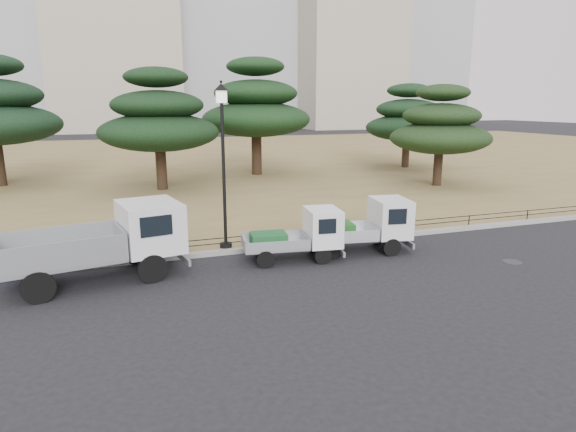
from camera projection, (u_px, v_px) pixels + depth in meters
name	position (u px, v px, depth m)	size (l,w,h in m)	color
ground	(310.00, 272.00, 14.43)	(220.00, 220.00, 0.00)	black
lawn	(183.00, 160.00, 42.58)	(120.00, 56.00, 0.15)	olive
curb	(282.00, 246.00, 16.80)	(120.00, 0.25, 0.16)	gray
truck_large	(104.00, 240.00, 13.59)	(5.17, 2.82, 2.14)	black
truck_kei_front	(300.00, 235.00, 15.45)	(3.25, 1.68, 1.65)	black
truck_kei_rear	(366.00, 226.00, 16.32)	(3.61, 1.94, 1.79)	black
street_lamp	(223.00, 139.00, 15.61)	(0.49, 0.49, 5.42)	black
pipe_fence	(281.00, 235.00, 16.86)	(38.00, 0.04, 0.40)	black
tarp_pile	(2.00, 256.00, 14.16)	(1.70, 1.36, 1.02)	#131695
manhole	(512.00, 262.00, 15.38)	(0.60, 0.60, 0.01)	#2D2D30
pine_center_left	(159.00, 120.00, 26.75)	(6.65, 6.65, 6.76)	black
pine_center_right	(256.00, 108.00, 32.48)	(7.37, 7.37, 7.82)	black
pine_east_near	(441.00, 128.00, 28.21)	(5.85, 5.85, 5.91)	black
pine_east_far	(408.00, 119.00, 36.49)	(6.26, 6.26, 6.29)	black
tower_east	(346.00, 7.00, 97.14)	(20.00, 18.00, 48.00)	#AAA08C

